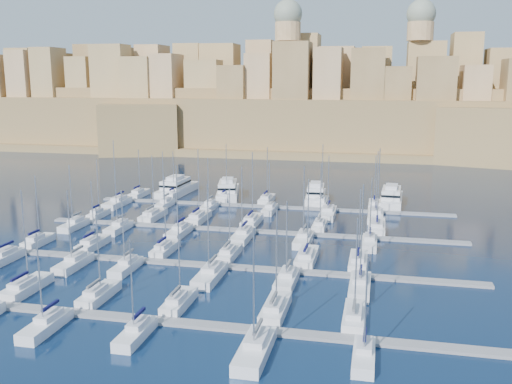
% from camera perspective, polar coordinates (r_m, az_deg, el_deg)
% --- Properties ---
extents(ground, '(600.00, 600.00, 0.00)m').
position_cam_1_polar(ground, '(103.96, -2.10, -5.41)').
color(ground, black).
rests_on(ground, ground).
extents(pontoon_near, '(84.00, 2.00, 0.40)m').
position_cam_1_polar(pontoon_near, '(73.50, -8.92, -12.68)').
color(pontoon_near, slate).
rests_on(pontoon_near, ground).
extents(pontoon_mid_near, '(84.00, 2.00, 0.40)m').
position_cam_1_polar(pontoon_mid_near, '(92.89, -3.97, -7.36)').
color(pontoon_mid_near, slate).
rests_on(pontoon_mid_near, ground).
extents(pontoon_mid_far, '(84.00, 2.00, 0.40)m').
position_cam_1_polar(pontoon_mid_far, '(113.24, -0.83, -3.89)').
color(pontoon_mid_far, slate).
rests_on(pontoon_mid_far, ground).
extents(pontoon_far, '(84.00, 2.00, 0.40)m').
position_cam_1_polar(pontoon_far, '(134.11, 1.33, -1.48)').
color(pontoon_far, slate).
rests_on(pontoon_far, ground).
extents(sailboat_1, '(2.84, 9.48, 15.04)m').
position_cam_1_polar(sailboat_1, '(88.46, -22.00, -8.79)').
color(sailboat_1, silver).
rests_on(sailboat_1, ground).
extents(sailboat_2, '(2.62, 8.73, 13.15)m').
position_cam_1_polar(sailboat_2, '(82.44, -15.45, -9.84)').
color(sailboat_2, silver).
rests_on(sailboat_2, ground).
extents(sailboat_3, '(2.56, 8.52, 11.62)m').
position_cam_1_polar(sailboat_3, '(77.80, -7.72, -10.83)').
color(sailboat_3, silver).
rests_on(sailboat_3, ground).
extents(sailboat_4, '(2.83, 9.43, 13.96)m').
position_cam_1_polar(sailboat_4, '(74.97, 1.95, -11.59)').
color(sailboat_4, silver).
rests_on(sailboat_4, ground).
extents(sailboat_5, '(2.64, 8.80, 13.56)m').
position_cam_1_polar(sailboat_5, '(73.69, 9.79, -12.18)').
color(sailboat_5, silver).
rests_on(sailboat_5, ground).
extents(sailboat_8, '(2.58, 8.60, 12.61)m').
position_cam_1_polar(sailboat_8, '(74.86, -20.26, -12.37)').
color(sailboat_8, silver).
rests_on(sailboat_8, ground).
extents(sailboat_9, '(2.37, 7.91, 12.46)m').
position_cam_1_polar(sailboat_9, '(69.93, -11.93, -13.62)').
color(sailboat_9, silver).
rests_on(sailboat_9, ground).
extents(sailboat_10, '(3.04, 10.14, 14.98)m').
position_cam_1_polar(sailboat_10, '(64.72, -0.10, -15.46)').
color(sailboat_10, silver).
rests_on(sailboat_10, ground).
extents(sailboat_11, '(2.33, 7.78, 12.14)m').
position_cam_1_polar(sailboat_11, '(64.54, 10.73, -15.80)').
color(sailboat_11, silver).
rests_on(sailboat_11, ground).
extents(sailboat_12, '(2.36, 7.87, 13.10)m').
position_cam_1_polar(sailboat_12, '(111.61, -20.96, -4.60)').
color(sailboat_12, silver).
rests_on(sailboat_12, ground).
extents(sailboat_13, '(2.68, 8.93, 12.41)m').
position_cam_1_polar(sailboat_13, '(106.66, -16.00, -5.01)').
color(sailboat_13, silver).
rests_on(sailboat_13, ground).
extents(sailboat_14, '(2.60, 8.66, 13.76)m').
position_cam_1_polar(sailboat_14, '(100.84, -9.10, -5.64)').
color(sailboat_14, silver).
rests_on(sailboat_14, ground).
extents(sailboat_15, '(2.60, 8.65, 12.25)m').
position_cam_1_polar(sailboat_15, '(97.31, -2.71, -6.14)').
color(sailboat_15, silver).
rests_on(sailboat_15, ground).
extents(sailboat_16, '(3.03, 10.09, 14.13)m').
position_cam_1_polar(sailboat_16, '(95.52, 5.10, -6.50)').
color(sailboat_16, silver).
rests_on(sailboat_16, ground).
extents(sailboat_17, '(2.81, 9.38, 12.86)m').
position_cam_1_polar(sailboat_17, '(94.57, 10.17, -6.83)').
color(sailboat_17, silver).
rests_on(sailboat_17, ground).
extents(sailboat_18, '(2.82, 9.39, 12.65)m').
position_cam_1_polar(sailboat_18, '(103.40, -24.05, -6.08)').
color(sailboat_18, silver).
rests_on(sailboat_18, ground).
extents(sailboat_19, '(2.66, 8.85, 13.08)m').
position_cam_1_polar(sailboat_19, '(96.68, -17.77, -6.80)').
color(sailboat_19, silver).
rests_on(sailboat_19, ground).
extents(sailboat_20, '(2.44, 8.14, 13.37)m').
position_cam_1_polar(sailboat_20, '(92.93, -12.86, -7.27)').
color(sailboat_20, silver).
rests_on(sailboat_20, ground).
extents(sailboat_21, '(3.00, 10.00, 15.17)m').
position_cam_1_polar(sailboat_21, '(87.19, -4.61, -8.25)').
color(sailboat_21, silver).
rests_on(sailboat_21, ground).
extents(sailboat_22, '(2.69, 8.98, 13.01)m').
position_cam_1_polar(sailboat_22, '(85.14, 3.10, -8.74)').
color(sailboat_22, silver).
rests_on(sailboat_22, ground).
extents(sailboat_23, '(2.91, 9.72, 15.97)m').
position_cam_1_polar(sailboat_23, '(83.86, 10.35, -9.21)').
color(sailboat_23, silver).
rests_on(sailboat_23, ground).
extents(sailboat_24, '(2.19, 7.30, 12.98)m').
position_cam_1_polar(sailboat_24, '(129.33, -15.49, -2.13)').
color(sailboat_24, silver).
rests_on(sailboat_24, ground).
extents(sailboat_25, '(2.97, 9.90, 14.04)m').
position_cam_1_polar(sailboat_25, '(125.30, -10.27, -2.32)').
color(sailboat_25, silver).
rests_on(sailboat_25, ground).
extents(sailboat_26, '(2.99, 9.98, 15.68)m').
position_cam_1_polar(sailboat_26, '(121.79, -5.79, -2.58)').
color(sailboat_26, silver).
rests_on(sailboat_26, ground).
extents(sailboat_27, '(2.93, 9.76, 15.33)m').
position_cam_1_polar(sailboat_27, '(118.63, -0.42, -2.90)').
color(sailboat_27, silver).
rests_on(sailboat_27, ground).
extents(sailboat_28, '(2.49, 8.32, 13.60)m').
position_cam_1_polar(sailboat_28, '(115.71, 6.39, -3.35)').
color(sailboat_28, silver).
rests_on(sailboat_28, ground).
extents(sailboat_29, '(3.23, 10.75, 16.72)m').
position_cam_1_polar(sailboat_29, '(116.29, 11.99, -3.44)').
color(sailboat_29, silver).
rests_on(sailboat_29, ground).
extents(sailboat_30, '(2.55, 8.49, 13.37)m').
position_cam_1_polar(sailboat_30, '(121.26, -17.72, -3.15)').
color(sailboat_30, silver).
rests_on(sailboat_30, ground).
extents(sailboat_31, '(2.55, 8.48, 13.51)m').
position_cam_1_polar(sailboat_31, '(116.74, -13.57, -3.47)').
color(sailboat_31, silver).
rests_on(sailboat_31, ground).
extents(sailboat_32, '(2.78, 9.28, 14.06)m').
position_cam_1_polar(sailboat_32, '(111.46, -7.72, -3.95)').
color(sailboat_32, silver).
rests_on(sailboat_32, ground).
extents(sailboat_33, '(2.92, 9.72, 14.32)m').
position_cam_1_polar(sailboat_33, '(107.62, -1.33, -4.40)').
color(sailboat_33, silver).
rests_on(sailboat_33, ground).
extents(sailboat_34, '(2.83, 9.45, 14.70)m').
position_cam_1_polar(sailboat_34, '(105.70, 4.78, -4.73)').
color(sailboat_34, silver).
rests_on(sailboat_34, ground).
extents(sailboat_35, '(2.59, 8.64, 13.10)m').
position_cam_1_polar(sailboat_35, '(105.26, 11.29, -5.00)').
color(sailboat_35, silver).
rests_on(sailboat_35, ground).
extents(sailboat_36, '(2.57, 8.58, 12.36)m').
position_cam_1_polar(sailboat_36, '(149.36, -11.61, -0.17)').
color(sailboat_36, silver).
rests_on(sailboat_36, ground).
extents(sailboat_37, '(2.25, 7.50, 12.22)m').
position_cam_1_polar(sailboat_37, '(145.30, -8.26, -0.38)').
color(sailboat_37, silver).
rests_on(sailboat_37, ground).
extents(sailboat_38, '(2.75, 9.16, 14.30)m').
position_cam_1_polar(sailboat_38, '(141.91, -3.02, -0.55)').
color(sailboat_38, silver).
rests_on(sailboat_38, ground).
extents(sailboat_39, '(2.74, 9.14, 13.82)m').
position_cam_1_polar(sailboat_39, '(139.54, 1.08, -0.74)').
color(sailboat_39, silver).
rests_on(sailboat_39, ground).
extents(sailboat_40, '(2.83, 9.43, 14.82)m').
position_cam_1_polar(sailboat_40, '(137.73, 6.56, -0.97)').
color(sailboat_40, silver).
rests_on(sailboat_40, ground).
extents(sailboat_41, '(2.51, 8.38, 12.63)m').
position_cam_1_polar(sailboat_41, '(136.57, 11.73, -1.25)').
color(sailboat_41, silver).
rests_on(sailboat_41, ground).
extents(sailboat_42, '(3.12, 10.39, 16.07)m').
position_cam_1_polar(sailboat_42, '(139.64, -13.69, -1.04)').
color(sailboat_42, silver).
rests_on(sailboat_42, ground).
extents(sailboat_43, '(2.36, 7.86, 13.58)m').
position_cam_1_polar(sailboat_43, '(136.16, -9.11, -1.19)').
color(sailboat_43, silver).
rests_on(sailboat_43, ground).
extents(sailboat_44, '(2.44, 8.15, 12.51)m').
position_cam_1_polar(sailboat_44, '(132.45, -4.71, -1.44)').
color(sailboat_44, silver).
rests_on(sailboat_44, ground).
extents(sailboat_45, '(2.41, 8.03, 11.75)m').
position_cam_1_polar(sailboat_45, '(129.10, 1.37, -1.75)').
color(sailboat_45, silver).
rests_on(sailboat_45, ground).
extents(sailboat_46, '(3.15, 10.51, 13.83)m').
position_cam_1_polar(sailboat_46, '(126.10, 7.20, -2.13)').
color(sailboat_46, silver).
rests_on(sailboat_46, ground).
extents(sailboat_47, '(3.20, 10.68, 15.20)m').
position_cam_1_polar(sailboat_47, '(125.55, 11.86, -2.34)').
color(sailboat_47, silver).
rests_on(sailboat_47, ground).
extents(motor_yacht_a, '(6.25, 18.29, 5.25)m').
position_cam_1_polar(motor_yacht_a, '(150.59, -7.97, 0.43)').
color(motor_yacht_a, silver).
rests_on(motor_yacht_a, ground).
extents(motor_yacht_b, '(8.59, 17.68, 5.25)m').
position_cam_1_polar(motor_yacht_b, '(145.85, -2.84, 0.17)').
color(motor_yacht_b, silver).
rests_on(motor_yacht_b, ground).
extents(motor_yacht_c, '(5.76, 15.63, 5.25)m').
position_cam_1_polar(motor_yacht_c, '(140.89, 5.98, -0.27)').
color(motor_yacht_c, silver).
rests_on(motor_yacht_c, ground).
extents(motor_yacht_d, '(5.81, 16.75, 5.25)m').
position_cam_1_polar(motor_yacht_d, '(140.65, 13.37, -0.54)').
color(motor_yacht_d, silver).
rests_on(motor_yacht_d, ground).
extents(fortified_city, '(460.00, 108.95, 59.52)m').
position_cam_1_polar(fortified_city, '(253.32, 6.75, 7.82)').
color(fortified_city, brown).
rests_on(fortified_city, ground).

